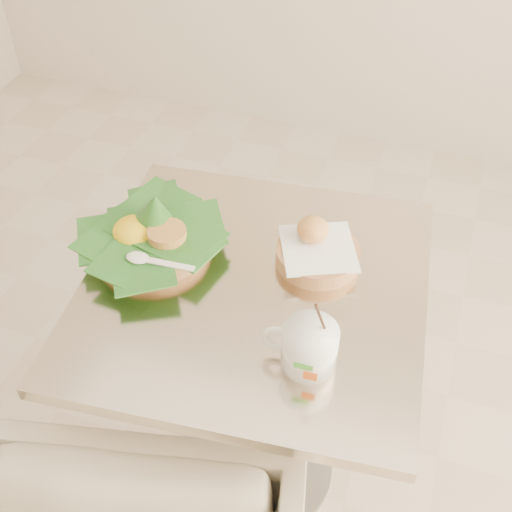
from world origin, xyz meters
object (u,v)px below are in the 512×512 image
(cafe_table, at_px, (255,350))
(bread_basket, at_px, (317,250))
(coffee_mug, at_px, (308,346))
(rice_basket, at_px, (151,232))

(cafe_table, relative_size, bread_basket, 3.82)
(coffee_mug, bearing_deg, rice_basket, 154.69)
(bread_basket, bearing_deg, rice_basket, -167.61)
(cafe_table, distance_m, bread_basket, 0.29)
(rice_basket, xyz_separation_m, coffee_mug, (0.40, -0.19, 0.01))
(rice_basket, distance_m, bread_basket, 0.36)
(cafe_table, relative_size, coffee_mug, 4.36)
(cafe_table, distance_m, coffee_mug, 0.35)
(cafe_table, height_order, bread_basket, bread_basket)
(bread_basket, bearing_deg, cafe_table, -132.18)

